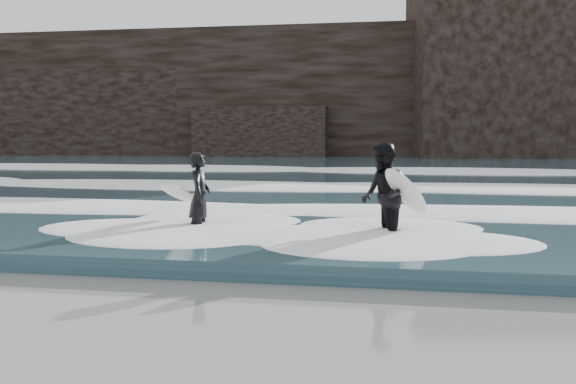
# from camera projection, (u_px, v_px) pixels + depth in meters

# --- Properties ---
(ground) EXTENTS (120.00, 120.00, 0.00)m
(ground) POSITION_uv_depth(u_px,v_px,m) (125.00, 354.00, 6.17)
(ground) COLOR olive
(ground) RESTS_ON ground
(sea) EXTENTS (90.00, 52.00, 0.30)m
(sea) POSITION_uv_depth(u_px,v_px,m) (355.00, 169.00, 34.56)
(sea) COLOR #284751
(sea) RESTS_ON ground
(headland) EXTENTS (70.00, 9.00, 10.00)m
(headland) POSITION_uv_depth(u_px,v_px,m) (372.00, 95.00, 50.76)
(headland) COLOR black
(headland) RESTS_ON ground
(foam_near) EXTENTS (60.00, 3.20, 0.20)m
(foam_near) POSITION_uv_depth(u_px,v_px,m) (290.00, 206.00, 14.95)
(foam_near) COLOR white
(foam_near) RESTS_ON sea
(foam_mid) EXTENTS (60.00, 4.00, 0.24)m
(foam_mid) POSITION_uv_depth(u_px,v_px,m) (326.00, 182.00, 21.80)
(foam_mid) COLOR white
(foam_mid) RESTS_ON sea
(foam_far) EXTENTS (60.00, 4.80, 0.30)m
(foam_far) POSITION_uv_depth(u_px,v_px,m) (349.00, 167.00, 30.61)
(foam_far) COLOR white
(foam_far) RESTS_ON sea
(surfer_left) EXTENTS (0.90, 1.87, 1.73)m
(surfer_left) POSITION_uv_depth(u_px,v_px,m) (196.00, 196.00, 12.61)
(surfer_left) COLOR black
(surfer_left) RESTS_ON ground
(surfer_right) EXTENTS (1.47, 1.79, 1.95)m
(surfer_right) POSITION_uv_depth(u_px,v_px,m) (385.00, 196.00, 11.64)
(surfer_right) COLOR black
(surfer_right) RESTS_ON ground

